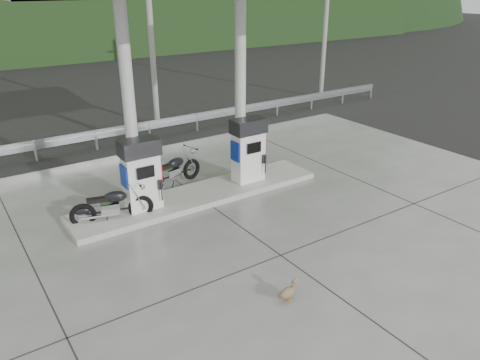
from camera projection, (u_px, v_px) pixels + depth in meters
ground at (254, 237)px, 10.78m from camera, size 160.00×160.00×0.00m
forecourt_apron at (254, 236)px, 10.78m from camera, size 18.00×14.00×0.02m
pump_island at (200, 195)px, 12.65m from camera, size 7.00×1.40×0.15m
gas_pump_left at (142, 175)px, 11.44m from camera, size 0.95×0.55×1.80m
gas_pump_right at (248, 150)px, 13.09m from camera, size 0.95×0.55×1.80m
canopy_column_left at (129, 107)px, 11.12m from camera, size 0.30×0.30×5.00m
canopy_column_right at (240, 91)px, 12.77m from camera, size 0.30×0.30×5.00m
guardrail at (123, 125)px, 16.60m from camera, size 26.00×0.16×1.42m
road at (93, 122)px, 19.54m from camera, size 60.00×7.00×0.01m
utility_pole_b at (150, 23)px, 17.48m from camera, size 0.22×0.22×8.00m
utility_pole_c at (326, 14)px, 22.13m from camera, size 0.22×0.22×8.00m
tree_band at (2, 19)px, 32.45m from camera, size 80.00×6.00×6.00m
motorcycle_left at (112, 206)px, 11.22m from camera, size 1.94×1.02×0.88m
motorcycle_right at (174, 171)px, 13.27m from camera, size 1.94×1.02×0.88m
duck at (287, 293)px, 8.54m from camera, size 0.47×0.18×0.33m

